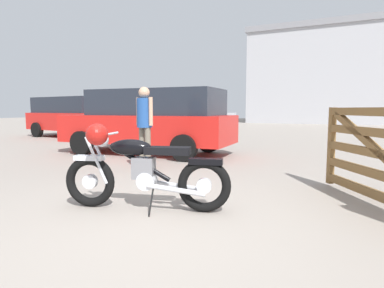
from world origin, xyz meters
TOP-DOWN VIEW (x-y plane):
  - ground_plane at (0.00, 0.00)m, footprint 80.00×80.00m
  - vintage_motorcycle at (-0.36, 0.29)m, footprint 2.05×0.83m
  - bystander at (-1.67, 2.58)m, footprint 0.44×0.30m
  - white_estate_far at (-2.80, 4.74)m, footprint 4.71×1.99m
  - pale_sedan_back at (-8.62, 8.17)m, footprint 4.94×2.58m
  - red_hatchback_near at (-4.99, 13.18)m, footprint 4.23×1.97m
  - industrial_building at (4.30, 29.91)m, footprint 19.32×10.40m

SIDE VIEW (x-z plane):
  - ground_plane at x=0.00m, z-range 0.00..0.00m
  - vintage_motorcycle at x=-0.36m, z-range -0.04..1.03m
  - red_hatchback_near at x=-4.99m, z-range 0.00..1.67m
  - white_estate_far at x=-2.80m, z-range 0.07..1.81m
  - pale_sedan_back at x=-8.62m, z-range 0.07..1.81m
  - bystander at x=-1.67m, z-range 0.19..1.85m
  - industrial_building at x=4.30m, z-range -3.50..11.95m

